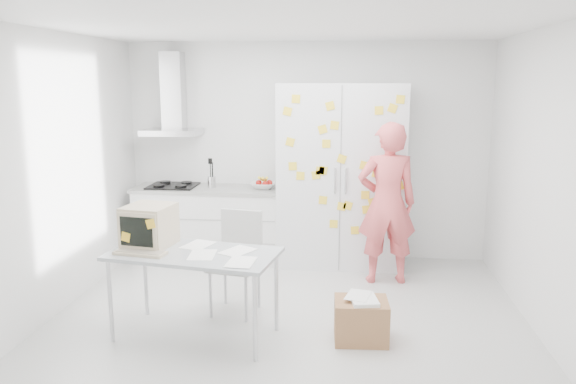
# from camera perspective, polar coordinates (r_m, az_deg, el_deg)

# --- Properties ---
(floor) EXTENTS (4.50, 4.00, 0.02)m
(floor) POSITION_cam_1_polar(r_m,az_deg,el_deg) (5.53, 0.05, -12.68)
(floor) COLOR silver
(floor) RESTS_ON ground
(walls) EXTENTS (4.52, 4.01, 2.70)m
(walls) POSITION_cam_1_polar(r_m,az_deg,el_deg) (5.83, 0.83, 2.57)
(walls) COLOR white
(walls) RESTS_ON ground
(ceiling) EXTENTS (4.50, 4.00, 0.02)m
(ceiling) POSITION_cam_1_polar(r_m,az_deg,el_deg) (5.07, 0.06, 16.56)
(ceiling) COLOR white
(ceiling) RESTS_ON walls
(counter_run) EXTENTS (1.84, 0.63, 1.28)m
(counter_run) POSITION_cam_1_polar(r_m,az_deg,el_deg) (7.16, -8.02, -3.05)
(counter_run) COLOR white
(counter_run) RESTS_ON ground
(range_hood) EXTENTS (0.70, 0.48, 1.01)m
(range_hood) POSITION_cam_1_polar(r_m,az_deg,el_deg) (7.20, -11.61, 8.88)
(range_hood) COLOR silver
(range_hood) RESTS_ON walls
(tall_cabinet) EXTENTS (1.50, 0.68, 2.20)m
(tall_cabinet) POSITION_cam_1_polar(r_m,az_deg,el_deg) (6.79, 5.39, 1.63)
(tall_cabinet) COLOR silver
(tall_cabinet) RESTS_ON ground
(person) EXTENTS (0.71, 0.52, 1.80)m
(person) POSITION_cam_1_polar(r_m,az_deg,el_deg) (6.27, 10.02, -1.15)
(person) COLOR #E75A5D
(person) RESTS_ON ground
(desk) EXTENTS (1.53, 0.94, 1.14)m
(desk) POSITION_cam_1_polar(r_m,az_deg,el_deg) (5.08, -12.40, -4.58)
(desk) COLOR #ACB2B7
(desk) RESTS_ON ground
(chair) EXTENTS (0.52, 0.52, 0.99)m
(chair) POSITION_cam_1_polar(r_m,az_deg,el_deg) (5.53, -5.14, -6.42)
(chair) COLOR #BABAB8
(chair) RESTS_ON ground
(cardboard_box) EXTENTS (0.48, 0.39, 0.40)m
(cardboard_box) POSITION_cam_1_polar(r_m,az_deg,el_deg) (5.04, 7.44, -12.74)
(cardboard_box) COLOR #9D6D44
(cardboard_box) RESTS_ON ground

